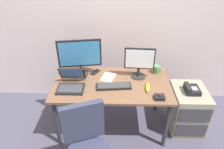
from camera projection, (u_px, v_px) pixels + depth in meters
ground_plane at (112, 124)px, 2.86m from camera, size 8.00×8.00×0.00m
back_wall at (113, 9)px, 2.75m from camera, size 6.00×0.10×2.80m
desk at (112, 88)px, 2.52m from camera, size 1.41×0.78×0.71m
file_cabinet at (187, 109)px, 2.69m from camera, size 0.42×0.53×0.59m
desk_phone at (192, 90)px, 2.50m from camera, size 0.17×0.20×0.09m
monitor_main at (80, 55)px, 2.50m from camera, size 0.53×0.18×0.48m
monitor_side at (139, 61)px, 2.48m from camera, size 0.37×0.18×0.40m
keyboard at (114, 86)px, 2.40m from camera, size 0.42×0.17×0.03m
laptop at (71, 83)px, 2.39m from camera, size 0.31×0.33×0.22m
trackball_mouse at (160, 97)px, 2.21m from camera, size 0.11×0.09×0.07m
coffee_mug at (157, 69)px, 2.66m from camera, size 0.10×0.09×0.10m
paper_notepad at (108, 77)px, 2.58m from camera, size 0.20×0.24×0.01m
cell_phone at (95, 72)px, 2.69m from camera, size 0.14×0.16×0.01m
banana at (148, 87)px, 2.37m from camera, size 0.07×0.19×0.04m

